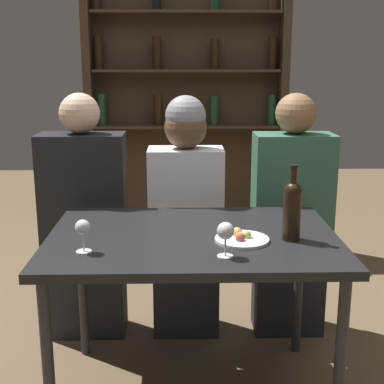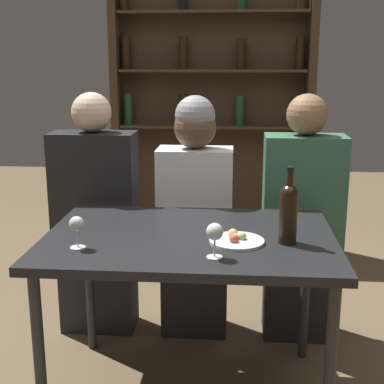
% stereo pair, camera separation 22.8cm
% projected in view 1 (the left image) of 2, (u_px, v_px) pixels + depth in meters
% --- Properties ---
extents(dining_table, '(1.19, 0.83, 0.74)m').
position_uv_depth(dining_table, '(193.00, 250.00, 2.22)').
color(dining_table, black).
rests_on(dining_table, ground_plane).
extents(wine_rack_wall, '(1.52, 0.21, 2.04)m').
position_uv_depth(wine_rack_wall, '(186.00, 111.00, 4.11)').
color(wine_rack_wall, '#38281C').
rests_on(wine_rack_wall, ground_plane).
extents(wine_bottle, '(0.07, 0.07, 0.30)m').
position_uv_depth(wine_bottle, '(292.00, 208.00, 2.11)').
color(wine_bottle, black).
rests_on(wine_bottle, dining_table).
extents(wine_glass_0, '(0.06, 0.06, 0.13)m').
position_uv_depth(wine_glass_0, '(83.00, 229.00, 1.98)').
color(wine_glass_0, silver).
rests_on(wine_glass_0, dining_table).
extents(wine_glass_1, '(0.06, 0.06, 0.13)m').
position_uv_depth(wine_glass_1, '(226.00, 232.00, 1.93)').
color(wine_glass_1, silver).
rests_on(wine_glass_1, dining_table).
extents(food_plate_0, '(0.22, 0.22, 0.04)m').
position_uv_depth(food_plate_0, '(242.00, 238.00, 2.12)').
color(food_plate_0, white).
rests_on(food_plate_0, dining_table).
extents(seated_person_left, '(0.44, 0.22, 1.29)m').
position_uv_depth(seated_person_left, '(85.00, 225.00, 2.79)').
color(seated_person_left, '#26262B').
rests_on(seated_person_left, ground_plane).
extents(seated_person_center, '(0.38, 0.22, 1.27)m').
position_uv_depth(seated_person_center, '(186.00, 220.00, 2.80)').
color(seated_person_center, '#26262B').
rests_on(seated_person_center, ground_plane).
extents(seated_person_right, '(0.40, 0.22, 1.29)m').
position_uv_depth(seated_person_right, '(291.00, 223.00, 2.81)').
color(seated_person_right, '#26262B').
rests_on(seated_person_right, ground_plane).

